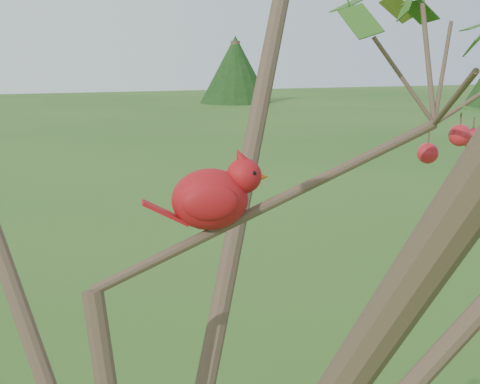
{
  "coord_description": "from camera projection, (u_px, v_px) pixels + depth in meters",
  "views": [
    {
      "loc": [
        -0.19,
        -0.93,
        2.32
      ],
      "look_at": [
        0.19,
        0.08,
        2.1
      ],
      "focal_mm": 50.0,
      "sensor_mm": 36.0,
      "label": 1
    }
  ],
  "objects": [
    {
      "name": "cardinal",
      "position": [
        214.0,
        196.0,
        1.09
      ],
      "size": [
        0.21,
        0.12,
        0.15
      ],
      "rotation": [
        0.0,
        0.0,
        -0.17
      ],
      "color": "red",
      "rests_on": "ground"
    },
    {
      "name": "distant_trees",
      "position": [
        8.0,
        80.0,
        23.15
      ],
      "size": [
        43.74,
        14.14,
        3.11
      ],
      "color": "#473526",
      "rests_on": "ground"
    },
    {
      "name": "crabapple_tree",
      "position": [
        154.0,
        198.0,
        0.94
      ],
      "size": [
        2.35,
        2.05,
        2.95
      ],
      "color": "#473526",
      "rests_on": "ground"
    }
  ]
}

